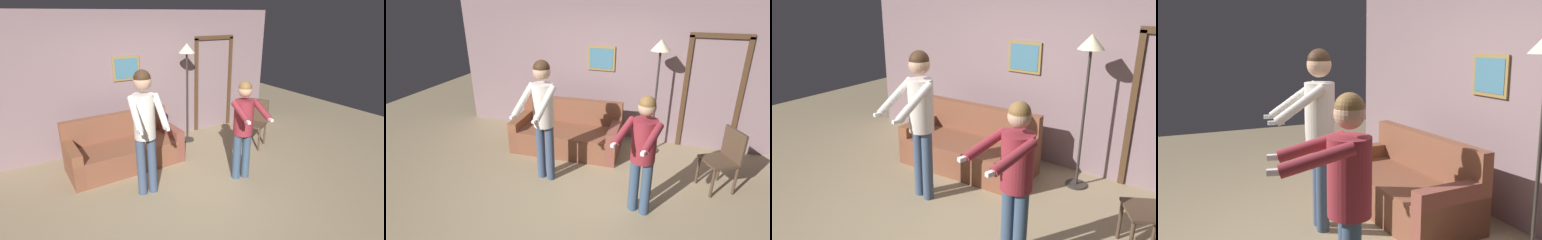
{
  "view_description": "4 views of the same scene",
  "coord_description": "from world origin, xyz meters",
  "views": [
    {
      "loc": [
        -2.0,
        -3.39,
        2.54
      ],
      "look_at": [
        -0.03,
        -0.02,
        1.14
      ],
      "focal_mm": 28.0,
      "sensor_mm": 36.0,
      "label": 1
    },
    {
      "loc": [
        1.1,
        -3.37,
        2.65
      ],
      "look_at": [
        -0.05,
        0.17,
        1.09
      ],
      "focal_mm": 28.0,
      "sensor_mm": 36.0,
      "label": 2
    },
    {
      "loc": [
        2.26,
        -2.79,
        2.5
      ],
      "look_at": [
        0.09,
        0.18,
        1.2
      ],
      "focal_mm": 35.0,
      "sensor_mm": 36.0,
      "label": 3
    },
    {
      "loc": [
        3.32,
        -1.2,
        1.92
      ],
      "look_at": [
        0.27,
        0.21,
        1.3
      ],
      "focal_mm": 40.0,
      "sensor_mm": 36.0,
      "label": 4
    }
  ],
  "objects": [
    {
      "name": "person_standing_right",
      "position": [
        0.86,
        -0.08,
        0.96
      ],
      "size": [
        0.54,
        0.72,
        1.6
      ],
      "color": "#394F69",
      "rests_on": "ground_plane"
    },
    {
      "name": "couch",
      "position": [
        -0.62,
        1.3,
        0.28
      ],
      "size": [
        1.94,
        0.94,
        0.87
      ],
      "color": "brown",
      "rests_on": "ground_plane"
    },
    {
      "name": "back_wall_assembly",
      "position": [
        0.02,
        2.14,
        1.3
      ],
      "size": [
        6.4,
        0.1,
        2.6
      ],
      "color": "gray",
      "rests_on": "ground_plane"
    },
    {
      "name": "person_standing_left",
      "position": [
        -0.61,
        0.27,
        1.14
      ],
      "size": [
        0.49,
        0.7,
        1.85
      ],
      "color": "#3D4E69",
      "rests_on": "ground_plane"
    }
  ]
}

